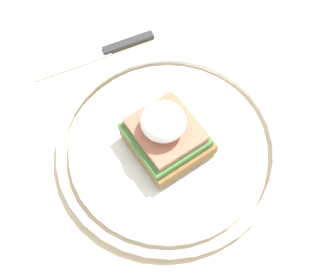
{
  "coord_description": "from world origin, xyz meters",
  "views": [
    {
      "loc": [
        -0.18,
        0.15,
        1.23
      ],
      "look_at": [
        0.01,
        0.02,
        0.78
      ],
      "focal_mm": 45.0,
      "sensor_mm": 36.0,
      "label": 1
    }
  ],
  "objects": [
    {
      "name": "knife",
      "position": [
        0.19,
        0.01,
        0.75
      ],
      "size": [
        0.05,
        0.18,
        0.01
      ],
      "color": "#2D2D2D",
      "rests_on": "dining_table"
    },
    {
      "name": "ground_plane",
      "position": [
        0.0,
        0.0,
        0.0
      ],
      "size": [
        6.0,
        6.0,
        0.0
      ],
      "primitive_type": "plane",
      "color": "#9E9993"
    },
    {
      "name": "plate",
      "position": [
        0.01,
        0.02,
        0.75
      ],
      "size": [
        0.28,
        0.28,
        0.02
      ],
      "color": "silver",
      "rests_on": "dining_table"
    },
    {
      "name": "sandwich",
      "position": [
        0.01,
        0.02,
        0.79
      ],
      "size": [
        0.09,
        0.08,
        0.07
      ],
      "color": "olive",
      "rests_on": "plate"
    },
    {
      "name": "dining_table",
      "position": [
        0.0,
        0.0,
        0.62
      ],
      "size": [
        0.82,
        0.89,
        0.75
      ],
      "color": "#C6B28E",
      "rests_on": "ground_plane"
    }
  ]
}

